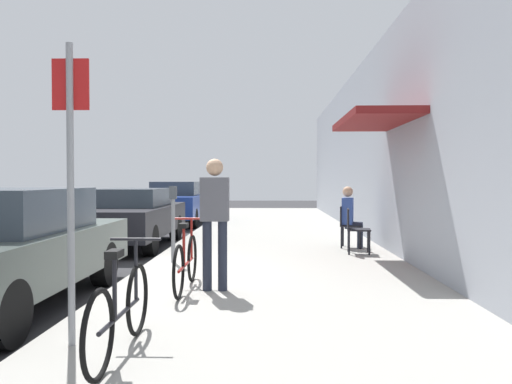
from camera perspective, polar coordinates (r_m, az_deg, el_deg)
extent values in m
plane|color=#2D2D30|center=(7.74, -14.55, -10.20)|extent=(60.00, 60.00, 0.00)
cube|color=#9E9B93|center=(9.40, 2.39, -7.72)|extent=(4.50, 32.00, 0.12)
cube|color=#999EA8|center=(9.65, 16.88, 5.78)|extent=(0.30, 32.00, 4.60)
cube|color=maroon|center=(9.17, 13.23, 7.94)|extent=(1.10, 2.80, 0.12)
cube|color=#47514C|center=(6.74, -27.13, -6.67)|extent=(1.80, 4.40, 0.60)
cube|color=#333D47|center=(6.82, -26.58, -1.84)|extent=(1.48, 2.11, 0.52)
cylinder|color=black|center=(7.71, -16.93, -7.84)|extent=(0.22, 0.64, 0.64)
cylinder|color=black|center=(5.24, -26.64, -12.31)|extent=(0.22, 0.64, 0.64)
cube|color=black|center=(11.91, -14.12, -3.07)|extent=(1.80, 4.40, 0.62)
cube|color=#333D47|center=(12.02, -13.95, -0.58)|extent=(1.48, 2.11, 0.40)
cylinder|color=black|center=(13.08, -9.15, -4.02)|extent=(0.22, 0.64, 0.64)
cylinder|color=black|center=(13.46, -15.80, -3.90)|extent=(0.22, 0.64, 0.64)
cylinder|color=black|center=(10.43, -11.94, -5.41)|extent=(0.22, 0.64, 0.64)
cylinder|color=black|center=(10.90, -20.09, -5.16)|extent=(0.22, 0.64, 0.64)
cube|color=navy|center=(17.50, -9.03, -1.50)|extent=(1.80, 4.40, 0.70)
cube|color=#333D47|center=(17.63, -8.95, 0.41)|extent=(1.48, 2.11, 0.47)
cylinder|color=black|center=(18.75, -5.88, -2.37)|extent=(0.22, 0.64, 0.64)
cylinder|color=black|center=(19.02, -10.62, -2.34)|extent=(0.22, 0.64, 0.64)
cylinder|color=black|center=(16.05, -7.14, -3.01)|extent=(0.22, 0.64, 0.64)
cylinder|color=black|center=(16.37, -12.64, -2.95)|extent=(0.22, 0.64, 0.64)
cylinder|color=slate|center=(8.76, -9.42, -4.38)|extent=(0.07, 0.07, 1.10)
cube|color=#383D42|center=(8.72, -9.44, -0.07)|extent=(0.12, 0.10, 0.22)
cylinder|color=gray|center=(4.58, -20.36, -0.31)|extent=(0.06, 0.06, 2.60)
cube|color=red|center=(4.67, -20.37, 11.42)|extent=(0.32, 0.02, 0.44)
torus|color=black|center=(4.83, -13.35, -11.80)|extent=(0.04, 0.66, 0.66)
torus|color=black|center=(3.86, -17.50, -15.23)|extent=(0.04, 0.66, 0.66)
cylinder|color=black|center=(4.34, -15.18, -13.33)|extent=(0.04, 1.05, 0.04)
cylinder|color=black|center=(4.14, -15.81, -10.49)|extent=(0.04, 0.04, 0.50)
cube|color=black|center=(4.10, -15.83, -6.79)|extent=(0.10, 0.20, 0.06)
cylinder|color=black|center=(4.73, -13.52, -8.63)|extent=(0.03, 0.03, 0.56)
cylinder|color=black|center=(4.69, -13.54, -5.25)|extent=(0.46, 0.03, 0.03)
torus|color=black|center=(7.13, -7.29, -7.49)|extent=(0.04, 0.66, 0.66)
torus|color=black|center=(6.11, -8.82, -8.99)|extent=(0.04, 0.66, 0.66)
cylinder|color=maroon|center=(6.62, -7.99, -8.18)|extent=(0.04, 1.05, 0.04)
cylinder|color=maroon|center=(6.43, -8.22, -6.21)|extent=(0.04, 0.04, 0.50)
cube|color=black|center=(6.40, -8.23, -3.81)|extent=(0.10, 0.20, 0.06)
cylinder|color=maroon|center=(7.04, -7.36, -5.30)|extent=(0.03, 0.03, 0.56)
cylinder|color=maroon|center=(7.01, -7.36, -3.03)|extent=(0.46, 0.03, 0.03)
cylinder|color=black|center=(10.13, 12.64, -5.47)|extent=(0.04, 0.04, 0.45)
cylinder|color=black|center=(9.76, 12.80, -5.73)|extent=(0.04, 0.04, 0.45)
cylinder|color=black|center=(10.11, 10.48, -5.47)|extent=(0.04, 0.04, 0.45)
cylinder|color=black|center=(9.74, 10.56, -5.73)|extent=(0.04, 0.04, 0.45)
cube|color=black|center=(9.91, 11.63, -4.22)|extent=(0.49, 0.49, 0.03)
cube|color=black|center=(9.88, 10.44, -3.04)|extent=(0.08, 0.44, 0.40)
cylinder|color=black|center=(10.96, 11.88, -4.94)|extent=(0.04, 0.04, 0.45)
cylinder|color=black|center=(10.58, 11.77, -5.17)|extent=(0.04, 0.04, 0.45)
cylinder|color=black|center=(10.99, 9.89, -4.92)|extent=(0.04, 0.04, 0.45)
cylinder|color=black|center=(10.61, 9.71, -5.14)|extent=(0.04, 0.04, 0.45)
cube|color=black|center=(10.76, 10.82, -3.77)|extent=(0.53, 0.53, 0.03)
cube|color=black|center=(10.76, 9.73, -2.67)|extent=(0.13, 0.43, 0.40)
cylinder|color=#232838|center=(10.87, 11.80, -4.94)|extent=(0.11, 0.11, 0.47)
cylinder|color=#232838|center=(10.85, 11.12, -3.70)|extent=(0.38, 0.22, 0.14)
cylinder|color=#232838|center=(10.67, 11.74, -5.06)|extent=(0.11, 0.11, 0.47)
cylinder|color=#232838|center=(10.65, 11.05, -3.80)|extent=(0.38, 0.22, 0.14)
cube|color=#334C99|center=(10.74, 10.40, -2.15)|extent=(0.30, 0.40, 0.56)
sphere|color=tan|center=(10.72, 10.41, 0.04)|extent=(0.22, 0.22, 0.22)
cylinder|color=#232838|center=(6.53, -5.59, -7.24)|extent=(0.12, 0.12, 0.90)
cylinder|color=#232838|center=(6.51, -3.83, -7.26)|extent=(0.12, 0.12, 0.90)
cube|color=#595960|center=(6.45, -4.72, -0.83)|extent=(0.36, 0.22, 0.56)
sphere|color=tan|center=(6.45, -4.73, 2.82)|extent=(0.22, 0.22, 0.22)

